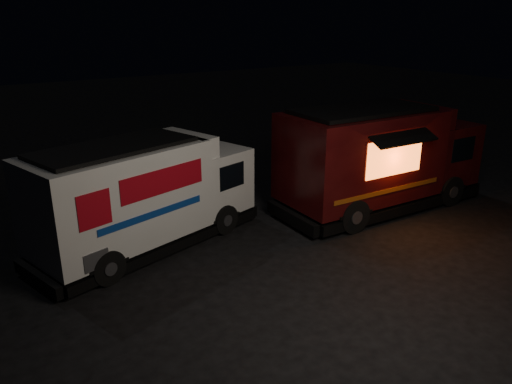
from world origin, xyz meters
name	(u,v)px	position (x,y,z in m)	size (l,w,h in m)	color
ground	(287,260)	(0.00, 0.00, 0.00)	(80.00, 80.00, 0.00)	black
white_truck	(147,193)	(-2.46, 2.74, 1.44)	(6.33, 2.16, 2.87)	silver
red_truck	(382,157)	(4.69, 1.41, 1.61)	(6.92, 2.55, 3.22)	#3E0B0B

